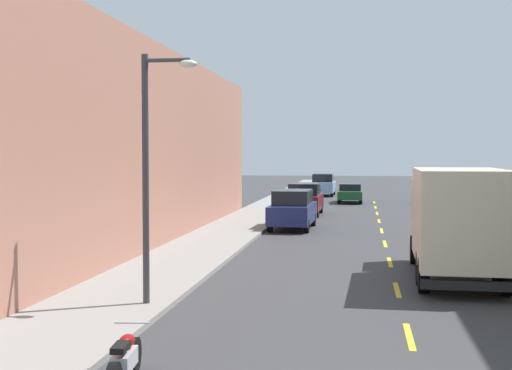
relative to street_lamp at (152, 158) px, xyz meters
The scene contains 13 objects.
ground_plane 22.40m from the street_lamp, 74.43° to the left, with size 160.00×160.00×0.00m, color #38383A.
sidewalk_left 19.65m from the street_lamp, 93.47° to the left, with size 3.20×120.00×0.14m, color gray.
lane_centerline_dashes 17.25m from the street_lamp, 69.41° to the left, with size 0.14×47.20×0.01m.
apartment_block_opposite 13.71m from the street_lamp, 124.54° to the left, with size 10.00×36.00×7.98m, color #B27560.
street_lamp is the anchor object (origin of this frame).
delivery_box_truck 9.46m from the street_lamp, 33.79° to the left, with size 2.58×7.27×3.30m.
parked_suv_navy 18.72m from the street_lamp, 85.04° to the left, with size 2.09×4.86×1.93m.
parked_suv_burgundy 26.62m from the street_lamp, 86.60° to the left, with size 2.02×4.83×1.93m.
parked_pickup_champagne 23.55m from the street_lamp, 63.77° to the left, with size 2.01×5.30×1.73m.
parked_suv_sky 46.26m from the street_lamp, 87.96° to the left, with size 2.01×4.83×1.93m.
parked_wagon_black 38.94m from the street_lamp, 74.73° to the left, with size 1.82×4.70×1.50m.
moving_forest_sedan 37.96m from the street_lamp, 83.74° to the left, with size 1.80×4.50×1.43m.
parked_motorcycle 6.52m from the street_lamp, 77.99° to the right, with size 0.62×2.05×0.90m.
Camera 1 is at (-1.00, -7.71, 3.75)m, focal length 49.97 mm.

